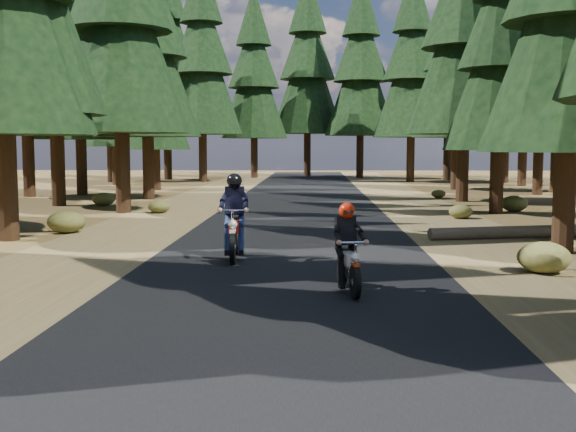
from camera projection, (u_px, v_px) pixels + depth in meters
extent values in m
plane|color=#4C371B|center=(285.00, 291.00, 11.92)|extent=(120.00, 120.00, 0.00)
cube|color=black|center=(293.00, 248.00, 16.90)|extent=(6.00, 100.00, 0.01)
cube|color=brown|center=(99.00, 247.00, 17.06)|extent=(3.20, 100.00, 0.01)
cube|color=brown|center=(491.00, 249.00, 16.74)|extent=(3.20, 100.00, 0.01)
cylinder|color=black|center=(5.00, 135.00, 18.06)|extent=(0.51, 0.51, 5.34)
cylinder|color=black|center=(566.00, 152.00, 15.96)|extent=(0.48, 0.48, 4.52)
cone|color=black|center=(571.00, 22.00, 15.68)|extent=(3.84, 3.84, 5.65)
cylinder|color=black|center=(0.00, 114.00, 18.81)|extent=(0.56, 0.56, 6.43)
cylinder|color=black|center=(122.00, 133.00, 25.69)|extent=(0.53, 0.53, 5.72)
cone|color=black|center=(120.00, 31.00, 25.34)|extent=(4.86, 4.86, 7.15)
cylinder|color=black|center=(497.00, 150.00, 25.46)|extent=(0.48, 0.48, 4.51)
cone|color=black|center=(500.00, 69.00, 25.19)|extent=(3.83, 3.83, 5.64)
cone|color=black|center=(501.00, 10.00, 25.00)|extent=(2.93, 2.93, 4.06)
cylinder|color=black|center=(57.00, 126.00, 28.71)|extent=(0.55, 0.55, 6.37)
cone|color=black|center=(54.00, 24.00, 28.33)|extent=(5.41, 5.41, 7.96)
cylinder|color=black|center=(571.00, 124.00, 27.97)|extent=(0.56, 0.56, 6.47)
cone|color=black|center=(575.00, 18.00, 27.58)|extent=(5.50, 5.50, 8.09)
cylinder|color=black|center=(148.00, 137.00, 32.54)|extent=(0.53, 0.53, 5.64)
cone|color=black|center=(146.00, 57.00, 32.20)|extent=(4.79, 4.79, 7.05)
cylinder|color=black|center=(463.00, 134.00, 31.04)|extent=(0.53, 0.53, 5.83)
cone|color=black|center=(465.00, 48.00, 30.69)|extent=(4.95, 4.95, 7.29)
cylinder|color=black|center=(81.00, 139.00, 35.13)|extent=(0.52, 0.52, 5.45)
cone|color=black|center=(79.00, 68.00, 34.81)|extent=(4.63, 4.63, 6.81)
cone|color=black|center=(78.00, 17.00, 34.57)|extent=(3.54, 3.54, 4.90)
cylinder|color=black|center=(539.00, 148.00, 35.33)|extent=(0.48, 0.48, 4.61)
cone|color=black|center=(541.00, 88.00, 35.05)|extent=(3.92, 3.92, 5.77)
cone|color=black|center=(542.00, 45.00, 34.85)|extent=(3.00, 3.00, 4.15)
cone|color=black|center=(544.00, 1.00, 34.65)|extent=(2.08, 2.08, 3.46)
cylinder|color=black|center=(156.00, 150.00, 39.30)|extent=(0.48, 0.48, 4.42)
cone|color=black|center=(155.00, 98.00, 39.04)|extent=(3.76, 3.76, 5.52)
cone|color=black|center=(154.00, 61.00, 38.84)|extent=(2.87, 2.87, 3.98)
cone|color=black|center=(154.00, 23.00, 38.65)|extent=(1.99, 1.99, 3.31)
cylinder|color=black|center=(456.00, 137.00, 39.62)|extent=(0.53, 0.53, 5.76)
cone|color=black|center=(458.00, 71.00, 39.28)|extent=(4.90, 4.90, 7.21)
cone|color=black|center=(459.00, 22.00, 39.03)|extent=(3.75, 3.75, 5.19)
cylinder|color=black|center=(116.00, 146.00, 44.70)|extent=(0.49, 0.49, 4.75)
cone|color=black|center=(114.00, 98.00, 44.41)|extent=(4.04, 4.04, 5.93)
cone|color=black|center=(114.00, 63.00, 44.21)|extent=(3.09, 3.09, 4.27)
cone|color=black|center=(113.00, 27.00, 44.00)|extent=(2.14, 2.14, 3.56)
cylinder|color=black|center=(523.00, 139.00, 43.12)|extent=(0.53, 0.53, 5.66)
cone|color=black|center=(525.00, 79.00, 42.78)|extent=(4.81, 4.81, 7.07)
cone|color=black|center=(526.00, 35.00, 42.54)|extent=(3.68, 3.68, 5.09)
cylinder|color=black|center=(27.00, 129.00, 33.95)|extent=(0.56, 0.56, 6.40)
cone|color=black|center=(24.00, 43.00, 33.56)|extent=(5.44, 5.44, 8.00)
cylinder|color=black|center=(557.00, 134.00, 37.05)|extent=(0.54, 0.54, 6.00)
cone|color=black|center=(560.00, 60.00, 36.69)|extent=(5.10, 5.10, 7.50)
cone|color=black|center=(562.00, 6.00, 36.43)|extent=(3.90, 3.90, 5.40)
cylinder|color=black|center=(203.00, 134.00, 48.66)|extent=(0.56, 0.56, 6.40)
cone|color=black|center=(202.00, 74.00, 48.28)|extent=(5.44, 5.44, 8.00)
cone|color=black|center=(201.00, 30.00, 48.00)|extent=(4.16, 4.16, 5.76)
cylinder|color=black|center=(411.00, 137.00, 48.20)|extent=(0.54, 0.54, 6.00)
cone|color=black|center=(412.00, 80.00, 47.84)|extent=(5.10, 5.10, 7.50)
cone|color=black|center=(412.00, 39.00, 47.58)|extent=(3.90, 3.90, 5.40)
cylinder|color=black|center=(167.00, 132.00, 51.73)|extent=(0.57, 0.57, 6.80)
cone|color=black|center=(166.00, 72.00, 51.32)|extent=(5.78, 5.78, 8.50)
cone|color=black|center=(166.00, 28.00, 51.03)|extent=(4.42, 4.42, 6.12)
cylinder|color=black|center=(448.00, 135.00, 51.06)|extent=(0.56, 0.56, 6.40)
cone|color=black|center=(449.00, 78.00, 50.68)|extent=(5.44, 5.44, 8.00)
cone|color=black|center=(450.00, 36.00, 50.40)|extent=(4.16, 4.16, 5.76)
cylinder|color=black|center=(254.00, 138.00, 54.55)|extent=(0.54, 0.54, 6.00)
cone|color=black|center=(254.00, 88.00, 54.19)|extent=(5.10, 5.10, 7.50)
cone|color=black|center=(254.00, 52.00, 53.93)|extent=(3.90, 3.90, 5.40)
cone|color=black|center=(254.00, 15.00, 53.67)|extent=(2.70, 2.70, 4.50)
cylinder|color=black|center=(360.00, 135.00, 54.25)|extent=(0.56, 0.56, 6.40)
cone|color=black|center=(361.00, 82.00, 53.87)|extent=(5.44, 5.44, 8.00)
cone|color=black|center=(361.00, 42.00, 53.59)|extent=(4.16, 4.16, 5.76)
cone|color=black|center=(361.00, 3.00, 53.31)|extent=(2.88, 2.88, 4.80)
cylinder|color=black|center=(307.00, 134.00, 57.36)|extent=(0.57, 0.57, 6.80)
cone|color=black|center=(307.00, 79.00, 56.95)|extent=(5.78, 5.78, 8.50)
cone|color=black|center=(308.00, 40.00, 56.65)|extent=(4.42, 4.42, 6.12)
cone|color=black|center=(308.00, 0.00, 56.36)|extent=(3.06, 3.06, 5.10)
cylinder|color=black|center=(111.00, 140.00, 47.91)|extent=(0.52, 0.52, 5.60)
cone|color=black|center=(109.00, 87.00, 47.58)|extent=(4.76, 4.76, 7.00)
cone|color=black|center=(109.00, 48.00, 47.33)|extent=(3.64, 3.64, 5.04)
cone|color=black|center=(108.00, 9.00, 47.09)|extent=(2.52, 2.52, 4.20)
cylinder|color=black|center=(505.00, 137.00, 47.00)|extent=(0.54, 0.54, 6.00)
cone|color=black|center=(507.00, 79.00, 46.64)|extent=(5.10, 5.10, 7.50)
cone|color=black|center=(508.00, 36.00, 46.38)|extent=(3.90, 3.90, 5.40)
cylinder|color=#4C4233|center=(533.00, 231.00, 18.88)|extent=(5.65, 1.73, 0.32)
ellipsoid|color=#474C1E|center=(159.00, 206.00, 25.84)|extent=(0.80, 0.80, 0.48)
ellipsoid|color=#474C1E|center=(104.00, 199.00, 28.96)|extent=(0.90, 0.90, 0.54)
ellipsoid|color=#474C1E|center=(66.00, 222.00, 19.87)|extent=(1.03, 1.03, 0.62)
ellipsoid|color=#474C1E|center=(544.00, 257.00, 13.57)|extent=(0.99, 0.99, 0.59)
ellipsoid|color=#474C1E|center=(461.00, 212.00, 23.83)|extent=(0.78, 0.78, 0.47)
ellipsoid|color=#474C1E|center=(514.00, 204.00, 26.41)|extent=(0.98, 0.98, 0.59)
ellipsoid|color=#474C1E|center=(438.00, 194.00, 33.42)|extent=(0.67, 0.67, 0.40)
cube|color=black|center=(349.00, 233.00, 11.66)|extent=(0.35, 0.25, 0.47)
sphere|color=red|center=(349.00, 211.00, 11.62)|extent=(0.30, 0.30, 0.26)
cube|color=black|center=(234.00, 202.00, 15.08)|extent=(0.42, 0.27, 0.59)
sphere|color=black|center=(234.00, 181.00, 15.04)|extent=(0.34, 0.34, 0.33)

